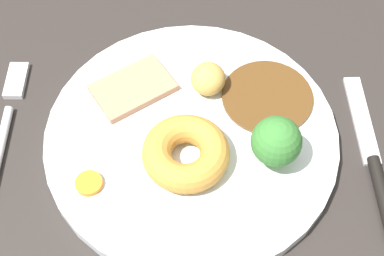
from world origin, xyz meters
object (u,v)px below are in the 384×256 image
object	(u,v)px
yorkshire_pudding	(187,153)
broccoli_floret	(277,142)
carrot_coin_front	(90,183)
fork	(8,118)
knife	(375,168)
roast_potato_left	(209,79)
meat_slice_main	(134,88)
dinner_plate	(192,138)

from	to	relation	value
yorkshire_pudding	broccoli_floret	world-z (taller)	broccoli_floret
carrot_coin_front	fork	size ratio (longest dim) A/B	0.16
knife	carrot_coin_front	bearing A→B (deg)	92.50
roast_potato_left	carrot_coin_front	world-z (taller)	roast_potato_left
fork	roast_potato_left	bearing A→B (deg)	-80.73
knife	roast_potato_left	bearing A→B (deg)	58.31
meat_slice_main	knife	size ratio (longest dim) A/B	0.42
yorkshire_pudding	dinner_plate	bearing A→B (deg)	80.62
dinner_plate	broccoli_floret	xyz separation A→B (cm)	(7.59, -2.84, 3.72)
fork	carrot_coin_front	bearing A→B (deg)	-130.55
dinner_plate	yorkshire_pudding	distance (cm)	3.68
knife	broccoli_floret	bearing A→B (deg)	85.35
roast_potato_left	knife	bearing A→B (deg)	-29.17
yorkshire_pudding	knife	xyz separation A→B (cm)	(17.88, -0.20, -2.33)
yorkshire_pudding	fork	distance (cm)	18.98
knife	meat_slice_main	bearing A→B (deg)	67.54
fork	yorkshire_pudding	bearing A→B (deg)	-106.38
broccoli_floret	fork	bearing A→B (deg)	168.37
carrot_coin_front	broccoli_floret	world-z (taller)	broccoli_floret
carrot_coin_front	fork	bearing A→B (deg)	138.74
knife	dinner_plate	bearing A→B (deg)	77.05
knife	fork	bearing A→B (deg)	78.40
broccoli_floret	yorkshire_pudding	bearing A→B (deg)	-178.84
dinner_plate	roast_potato_left	bearing A→B (deg)	73.33
fork	knife	xyz separation A→B (cm)	(35.87, -5.73, 0.06)
carrot_coin_front	knife	bearing A→B (deg)	5.02
yorkshire_pudding	fork	world-z (taller)	yorkshire_pudding
meat_slice_main	roast_potato_left	distance (cm)	7.65
knife	yorkshire_pudding	bearing A→B (deg)	86.84
meat_slice_main	roast_potato_left	xyz separation A→B (cm)	(7.57, 0.32, 1.08)
yorkshire_pudding	carrot_coin_front	distance (cm)	9.22
meat_slice_main	roast_potato_left	size ratio (longest dim) A/B	2.11
carrot_coin_front	roast_potato_left	bearing A→B (deg)	45.41
dinner_plate	yorkshire_pudding	size ratio (longest dim) A/B	3.50
dinner_plate	fork	xyz separation A→B (cm)	(-18.49, 2.54, -0.31)
meat_slice_main	yorkshire_pudding	xyz separation A→B (cm)	(5.40, -8.25, 0.98)
meat_slice_main	yorkshire_pudding	size ratio (longest dim) A/B	0.96
dinner_plate	yorkshire_pudding	bearing A→B (deg)	-99.38
yorkshire_pudding	roast_potato_left	distance (cm)	8.84
roast_potato_left	carrot_coin_front	xyz separation A→B (cm)	(-10.95, -11.11, -1.21)
roast_potato_left	yorkshire_pudding	bearing A→B (deg)	-104.17
meat_slice_main	fork	world-z (taller)	meat_slice_main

